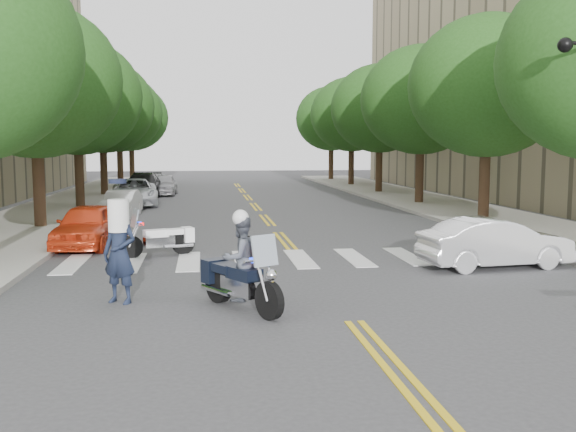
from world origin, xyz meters
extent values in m
plane|color=#38383A|center=(0.00, 0.00, 0.00)|extent=(140.00, 140.00, 0.00)
cube|color=#9E9991|center=(-9.50, 22.00, 0.07)|extent=(5.00, 60.00, 0.15)
cube|color=#9E9991|center=(9.50, 22.00, 0.07)|extent=(5.00, 60.00, 0.15)
cylinder|color=#382316|center=(-8.80, 14.00, 1.66)|extent=(0.44, 0.44, 3.32)
ellipsoid|color=#204C15|center=(-8.80, 14.00, 5.56)|extent=(6.40, 6.40, 5.76)
cylinder|color=#382316|center=(-8.80, 22.00, 1.66)|extent=(0.44, 0.44, 3.32)
ellipsoid|color=#204C15|center=(-8.80, 22.00, 5.56)|extent=(6.40, 6.40, 5.76)
cylinder|color=#382316|center=(-8.80, 30.00, 1.66)|extent=(0.44, 0.44, 3.32)
ellipsoid|color=#204C15|center=(-8.80, 30.00, 5.56)|extent=(6.40, 6.40, 5.76)
cylinder|color=#382316|center=(-8.80, 38.00, 1.66)|extent=(0.44, 0.44, 3.32)
ellipsoid|color=#204C15|center=(-8.80, 38.00, 5.56)|extent=(6.40, 6.40, 5.76)
cylinder|color=#382316|center=(-8.80, 46.00, 1.66)|extent=(0.44, 0.44, 3.32)
ellipsoid|color=#204C15|center=(-8.80, 46.00, 5.56)|extent=(6.40, 6.40, 5.76)
cylinder|color=#382316|center=(8.80, 14.00, 1.66)|extent=(0.44, 0.44, 3.32)
ellipsoid|color=#204C15|center=(8.80, 14.00, 5.56)|extent=(6.40, 6.40, 5.76)
cylinder|color=#382316|center=(8.80, 22.00, 1.66)|extent=(0.44, 0.44, 3.32)
ellipsoid|color=#204C15|center=(8.80, 22.00, 5.56)|extent=(6.40, 6.40, 5.76)
cylinder|color=#382316|center=(8.80, 30.00, 1.66)|extent=(0.44, 0.44, 3.32)
ellipsoid|color=#204C15|center=(8.80, 30.00, 5.56)|extent=(6.40, 6.40, 5.76)
cylinder|color=#382316|center=(8.80, 38.00, 1.66)|extent=(0.44, 0.44, 3.32)
ellipsoid|color=#204C15|center=(8.80, 38.00, 5.56)|extent=(6.40, 6.40, 5.76)
cylinder|color=#382316|center=(8.80, 46.00, 1.66)|extent=(0.44, 0.44, 3.32)
ellipsoid|color=#204C15|center=(8.80, 46.00, 5.56)|extent=(6.40, 6.40, 5.76)
sphere|color=black|center=(5.90, 3.50, 5.55)|extent=(0.36, 0.36, 0.36)
cylinder|color=black|center=(-1.51, 0.34, 0.36)|extent=(0.50, 0.69, 0.72)
cylinder|color=black|center=(-2.39, 1.78, 0.36)|extent=(0.54, 0.71, 0.72)
cube|color=silver|center=(-1.98, 1.11, 0.47)|extent=(0.78, 0.99, 0.34)
cube|color=black|center=(-1.92, 1.02, 0.74)|extent=(0.71, 0.83, 0.23)
cube|color=black|center=(-2.22, 1.51, 0.76)|extent=(0.66, 0.72, 0.17)
cube|color=black|center=(-2.47, 1.92, 0.63)|extent=(0.56, 0.51, 0.47)
cube|color=#8C99A5|center=(-1.58, 0.46, 1.27)|extent=(0.53, 0.41, 0.58)
cube|color=red|center=(-1.56, 0.68, 1.08)|extent=(0.15, 0.15, 0.08)
cube|color=#0C26E5|center=(-1.78, 0.55, 1.08)|extent=(0.15, 0.15, 0.08)
imported|color=#474C56|center=(-1.98, 1.11, 1.02)|extent=(1.02, 0.96, 1.66)
sphere|color=silver|center=(-1.98, 1.11, 1.80)|extent=(0.32, 0.32, 0.32)
cylinder|color=black|center=(-4.72, 7.20, 0.33)|extent=(0.66, 0.36, 0.65)
cylinder|color=black|center=(-3.29, 7.75, 0.33)|extent=(0.67, 0.39, 0.65)
cube|color=silver|center=(-3.96, 7.49, 0.43)|extent=(0.91, 0.59, 0.31)
cube|color=white|center=(-4.05, 7.46, 0.67)|extent=(0.75, 0.56, 0.21)
cube|color=white|center=(-3.55, 7.64, 0.69)|extent=(0.63, 0.54, 0.15)
cube|color=white|center=(-3.15, 7.80, 0.57)|extent=(0.42, 0.50, 0.43)
cube|color=#8C99A5|center=(-4.60, 7.25, 1.15)|extent=(0.31, 0.50, 0.52)
cube|color=red|center=(-4.41, 7.20, 0.98)|extent=(0.12, 0.12, 0.08)
cube|color=#0C26E5|center=(-4.49, 7.41, 0.98)|extent=(0.12, 0.12, 0.08)
imported|color=#161E32|center=(-4.36, 2.00, 1.01)|extent=(0.88, 0.78, 2.03)
imported|color=white|center=(4.85, 4.58, 0.65)|extent=(4.10, 1.81, 1.31)
imported|color=red|center=(-6.30, 9.50, 0.68)|extent=(1.88, 4.09, 1.36)
imported|color=silver|center=(-6.30, 18.00, 0.59)|extent=(1.57, 3.71, 1.19)
imported|color=#B4B7BC|center=(-6.30, 23.50, 0.71)|extent=(2.83, 5.31, 1.42)
imported|color=black|center=(-6.30, 28.50, 0.75)|extent=(2.29, 5.25, 1.50)
imported|color=gray|center=(-5.20, 30.54, 0.68)|extent=(1.71, 4.06, 1.37)
camera|label=1|loc=(-2.67, -11.07, 3.18)|focal=40.00mm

